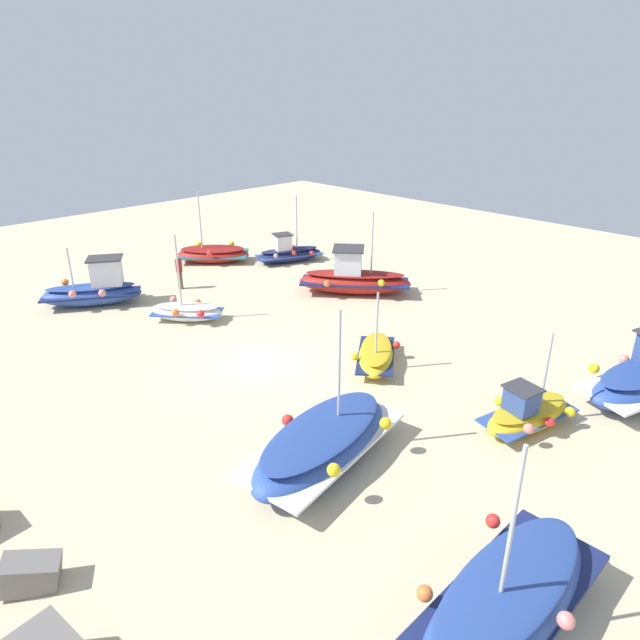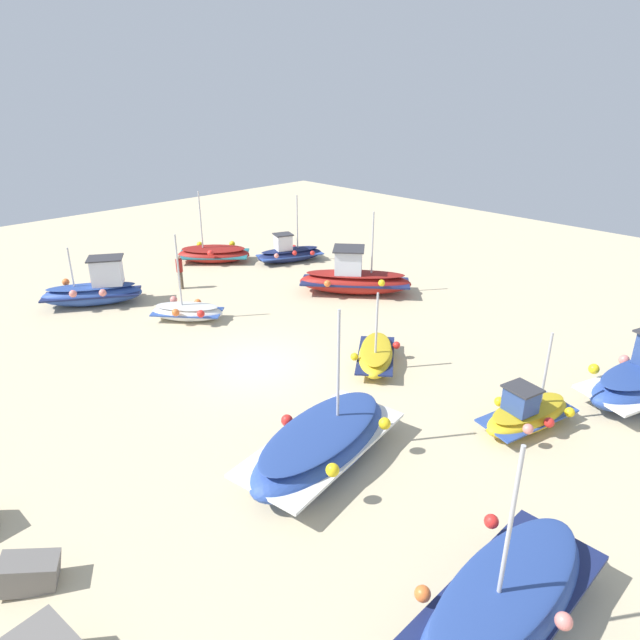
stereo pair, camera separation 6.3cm
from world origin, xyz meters
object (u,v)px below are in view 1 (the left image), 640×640
(fishing_boat_3, at_px, (289,253))
(fishing_boat_7, at_px, (187,311))
(fishing_boat_4, at_px, (376,355))
(fishing_boat_6, at_px, (213,254))
(fishing_boat_1, at_px, (354,279))
(person_walking, at_px, (179,269))
(fishing_boat_2, at_px, (323,443))
(fishing_boat_8, at_px, (528,413))
(fishing_boat_5, at_px, (94,290))
(fishing_boat_9, at_px, (507,601))

(fishing_boat_3, xyz_separation_m, fishing_boat_7, (-3.41, 8.87, -0.12))
(fishing_boat_4, relative_size, fishing_boat_6, 0.81)
(fishing_boat_1, xyz_separation_m, fishing_boat_3, (6.14, -1.19, -0.22))
(fishing_boat_1, bearing_deg, fishing_boat_6, -28.25)
(fishing_boat_6, relative_size, person_walking, 2.38)
(fishing_boat_2, relative_size, fishing_boat_4, 1.67)
(fishing_boat_2, distance_m, fishing_boat_6, 19.54)
(fishing_boat_6, distance_m, person_walking, 4.69)
(fishing_boat_6, height_order, fishing_boat_8, fishing_boat_6)
(fishing_boat_1, relative_size, fishing_boat_5, 1.17)
(fishing_boat_1, height_order, fishing_boat_4, fishing_boat_1)
(fishing_boat_5, xyz_separation_m, fishing_boat_8, (-18.79, -4.80, -0.25))
(fishing_boat_1, distance_m, fishing_boat_6, 9.37)
(fishing_boat_8, xyz_separation_m, person_walking, (17.95, 0.82, 0.53))
(fishing_boat_1, height_order, fishing_boat_3, fishing_boat_1)
(fishing_boat_7, bearing_deg, fishing_boat_5, 163.45)
(fishing_boat_7, bearing_deg, fishing_boat_1, 30.01)
(fishing_boat_8, bearing_deg, person_walking, -74.91)
(fishing_boat_1, distance_m, fishing_boat_9, 18.46)
(fishing_boat_1, xyz_separation_m, fishing_boat_8, (-11.47, 4.91, -0.26))
(fishing_boat_8, distance_m, person_walking, 17.98)
(fishing_boat_9, bearing_deg, fishing_boat_8, 23.60)
(fishing_boat_1, relative_size, fishing_boat_2, 0.96)
(fishing_boat_9, bearing_deg, person_walking, 74.29)
(fishing_boat_4, height_order, person_walking, fishing_boat_4)
(fishing_boat_2, relative_size, person_walking, 3.20)
(fishing_boat_3, bearing_deg, fishing_boat_8, 91.84)
(fishing_boat_9, bearing_deg, fishing_boat_3, 58.07)
(fishing_boat_3, height_order, fishing_boat_7, fishing_boat_7)
(fishing_boat_2, xyz_separation_m, fishing_boat_9, (-5.98, 1.12, 0.07))
(fishing_boat_3, bearing_deg, fishing_boat_5, 14.80)
(fishing_boat_2, distance_m, fishing_boat_4, 6.05)
(fishing_boat_5, relative_size, fishing_boat_7, 1.21)
(fishing_boat_3, xyz_separation_m, person_walking, (0.34, 6.92, 0.49))
(fishing_boat_4, xyz_separation_m, fishing_boat_8, (-5.78, -0.13, 0.09))
(fishing_boat_1, bearing_deg, fishing_boat_7, 30.32)
(fishing_boat_7, bearing_deg, fishing_boat_8, -29.36)
(fishing_boat_4, xyz_separation_m, fishing_boat_6, (14.87, -3.12, 0.08))
(fishing_boat_4, distance_m, fishing_boat_5, 13.83)
(fishing_boat_4, bearing_deg, fishing_boat_6, 40.43)
(fishing_boat_6, bearing_deg, fishing_boat_5, -123.20)
(fishing_boat_4, relative_size, fishing_boat_8, 0.97)
(fishing_boat_1, xyz_separation_m, fishing_boat_2, (-8.41, 10.44, -0.13))
(fishing_boat_8, relative_size, person_walking, 1.99)
(fishing_boat_2, bearing_deg, fishing_boat_3, -138.46)
(fishing_boat_5, relative_size, fishing_boat_9, 0.91)
(fishing_boat_1, relative_size, fishing_boat_7, 1.41)
(fishing_boat_3, distance_m, fishing_boat_5, 10.97)
(fishing_boat_3, bearing_deg, person_walking, 18.15)
(fishing_boat_1, bearing_deg, fishing_boat_3, -51.07)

